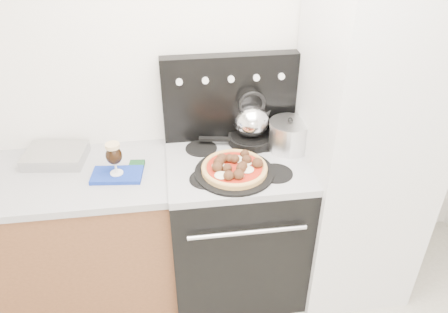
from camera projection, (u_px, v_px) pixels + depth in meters
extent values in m
cube|color=white|center=(214.00, 81.00, 2.46)|extent=(3.50, 0.01, 2.50)
cube|color=brown|center=(47.00, 243.00, 2.53)|extent=(1.45, 0.60, 0.86)
cube|color=#ACACB0|center=(28.00, 180.00, 2.29)|extent=(1.48, 0.63, 0.04)
cube|color=black|center=(236.00, 227.00, 2.63)|extent=(0.76, 0.65, 0.88)
cube|color=#ADADB2|center=(237.00, 164.00, 2.38)|extent=(0.76, 0.65, 0.04)
cube|color=black|center=(230.00, 97.00, 2.47)|extent=(0.76, 0.08, 0.50)
cube|color=silver|center=(362.00, 149.00, 2.42)|extent=(0.64, 0.68, 1.90)
cube|color=silver|center=(56.00, 156.00, 2.39)|extent=(0.35, 0.27, 0.06)
cube|color=#15309C|center=(117.00, 175.00, 2.28)|extent=(0.27, 0.18, 0.02)
cylinder|color=black|center=(234.00, 172.00, 2.27)|extent=(0.48, 0.48, 0.01)
cylinder|color=black|center=(251.00, 139.00, 2.53)|extent=(0.30, 0.30, 0.05)
cylinder|color=silver|center=(289.00, 136.00, 2.44)|extent=(0.27, 0.27, 0.16)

